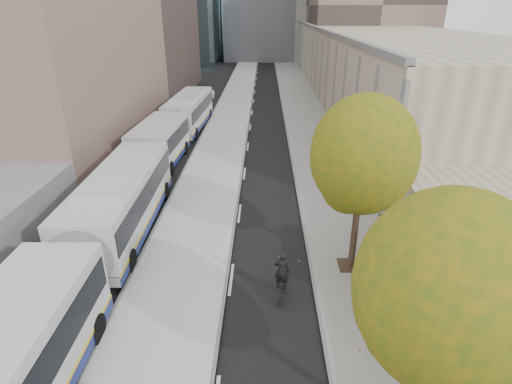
{
  "coord_description": "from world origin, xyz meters",
  "views": [
    {
      "loc": [
        -0.3,
        -1.82,
        10.45
      ],
      "look_at": [
        -0.66,
        15.47,
        2.5
      ],
      "focal_mm": 28.0,
      "sensor_mm": 36.0,
      "label": 1
    }
  ],
  "objects_px": {
    "cyclist": "(282,281)",
    "distant_car": "(205,95)",
    "bus_far": "(179,122)",
    "bus_near": "(91,245)",
    "bus_shelter": "(423,251)"
  },
  "relations": [
    {
      "from": "cyclist",
      "to": "distant_car",
      "type": "xyz_separation_m",
      "value": [
        -8.15,
        37.27,
        -0.06
      ]
    },
    {
      "from": "bus_far",
      "to": "distant_car",
      "type": "bearing_deg",
      "value": 93.07
    },
    {
      "from": "bus_near",
      "to": "distant_car",
      "type": "bearing_deg",
      "value": 89.29
    },
    {
      "from": "distant_car",
      "to": "bus_near",
      "type": "bearing_deg",
      "value": -81.38
    },
    {
      "from": "bus_near",
      "to": "bus_far",
      "type": "relative_size",
      "value": 1.02
    },
    {
      "from": "bus_far",
      "to": "cyclist",
      "type": "height_order",
      "value": "bus_far"
    },
    {
      "from": "bus_near",
      "to": "bus_far",
      "type": "xyz_separation_m",
      "value": [
        -0.29,
        19.57,
        -0.04
      ]
    },
    {
      "from": "bus_shelter",
      "to": "distant_car",
      "type": "xyz_separation_m",
      "value": [
        -13.41,
        37.23,
        -1.47
      ]
    },
    {
      "from": "bus_shelter",
      "to": "bus_far",
      "type": "bearing_deg",
      "value": 122.95
    },
    {
      "from": "bus_far",
      "to": "distant_car",
      "type": "relative_size",
      "value": 4.36
    },
    {
      "from": "bus_shelter",
      "to": "cyclist",
      "type": "bearing_deg",
      "value": -179.63
    },
    {
      "from": "bus_shelter",
      "to": "bus_far",
      "type": "xyz_separation_m",
      "value": [
        -13.28,
        20.49,
        -0.52
      ]
    },
    {
      "from": "bus_far",
      "to": "bus_shelter",
      "type": "bearing_deg",
      "value": -54.41
    },
    {
      "from": "cyclist",
      "to": "distant_car",
      "type": "distance_m",
      "value": 38.15
    },
    {
      "from": "bus_far",
      "to": "cyclist",
      "type": "bearing_deg",
      "value": -65.99
    }
  ]
}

